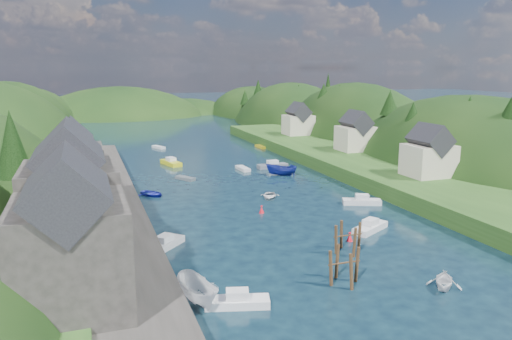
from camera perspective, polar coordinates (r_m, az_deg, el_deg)
name	(u,v)px	position (r m, az deg, el deg)	size (l,w,h in m)	color
ground	(219,169)	(97.66, -4.26, 0.15)	(600.00, 600.00, 0.00)	black
hillside_right	(354,167)	(139.19, 11.17, 0.30)	(36.00, 245.56, 48.00)	black
far_hills	(147,139)	(220.12, -12.36, 3.46)	(103.00, 68.00, 44.00)	black
hill_trees	(203,107)	(109.93, -6.04, 7.23)	(91.24, 147.64, 12.72)	black
quay_left	(95,219)	(65.14, -17.97, -5.33)	(12.00, 110.00, 2.00)	#2D2B28
terrace_left_grass	(33,223)	(65.37, -24.15, -5.50)	(12.00, 110.00, 2.50)	#234719
quayside_buildings	(73,199)	(50.42, -20.23, -3.18)	(8.00, 35.84, 12.90)	#2D2B28
boat_sheds	(76,160)	(82.72, -19.92, 1.11)	(7.00, 21.00, 7.50)	#2D2D30
terrace_right	(358,164)	(97.98, 11.56, 0.70)	(16.00, 120.00, 2.40)	#234719
right_bank_cottages	(351,134)	(105.86, 10.76, 4.07)	(9.00, 59.24, 8.41)	beige
piling_cluster_near	(344,269)	(46.86, 10.02, -11.09)	(3.19, 2.98, 3.92)	#382314
piling_cluster_far	(348,241)	(54.36, 10.44, -7.94)	(3.34, 3.10, 3.79)	#382314
channel_buoy_near	(350,237)	(58.08, 10.67, -7.55)	(0.70, 0.70, 1.10)	red
channel_buoy_far	(262,210)	(67.77, 0.64, -4.55)	(0.70, 0.70, 1.10)	red
moored_boats	(257,203)	(70.43, 0.10, -3.77)	(36.99, 92.68, 2.34)	#4F565A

